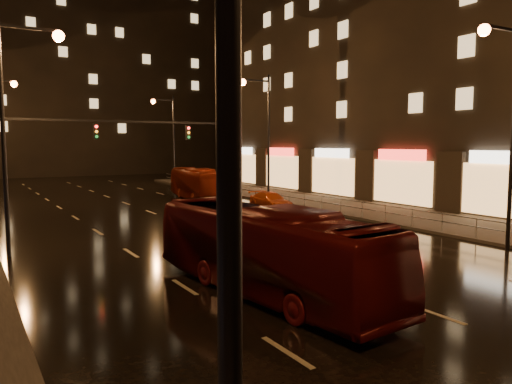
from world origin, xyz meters
TOP-DOWN VIEW (x-y plane):
  - ground at (0.00, 20.00)m, footprint 140.00×140.00m
  - sidewalk_right at (13.50, 15.00)m, footprint 7.00×70.00m
  - building_right at (26.00, 20.00)m, footprint 18.00×50.00m
  - building_distant at (4.00, 72.00)m, footprint 44.00×16.00m
  - traffic_signal at (-5.06, 20.00)m, footprint 15.31×0.32m
  - streetlight_right at (8.92, 2.00)m, footprint 2.64×0.50m
  - railing_right at (10.20, 18.00)m, footprint 0.05×56.00m
  - bus_red at (-3.06, 2.00)m, footprint 3.28×10.20m
  - bus_curb at (6.00, 27.71)m, footprint 3.48×9.71m
  - taxi_near at (3.18, 3.43)m, footprint 1.53×3.54m
  - taxi_far at (8.00, 19.15)m, footprint 1.78×4.20m

SIDE VIEW (x-z plane):
  - ground at x=0.00m, z-range 0.00..0.00m
  - sidewalk_right at x=13.50m, z-range 0.00..0.15m
  - taxi_near at x=3.18m, z-range 0.00..1.19m
  - taxi_far at x=8.00m, z-range 0.00..1.21m
  - railing_right at x=10.20m, z-range 0.40..1.40m
  - bus_curb at x=6.00m, z-range 0.00..2.64m
  - bus_red at x=-3.06m, z-range 0.00..2.79m
  - traffic_signal at x=-5.06m, z-range 1.64..7.84m
  - streetlight_right at x=8.92m, z-range 1.43..11.43m
  - building_right at x=26.00m, z-range 0.00..30.00m
  - building_distant at x=4.00m, z-range 0.00..36.00m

